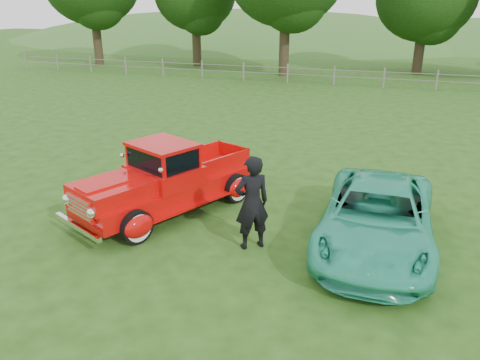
% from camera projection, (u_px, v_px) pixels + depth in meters
% --- Properties ---
extents(ground, '(140.00, 140.00, 0.00)m').
position_uv_depth(ground, '(185.00, 246.00, 10.06)').
color(ground, '#234512').
rests_on(ground, ground).
extents(distant_hills, '(116.00, 60.00, 18.00)m').
position_uv_depth(distant_hills, '(341.00, 74.00, 65.51)').
color(distant_hills, '#2C5C22').
rests_on(distant_hills, ground).
extents(fence_line, '(48.00, 0.12, 1.20)m').
position_uv_depth(fence_line, '(334.00, 75.00, 29.31)').
color(fence_line, '#6D665C').
rests_on(fence_line, ground).
extents(red_pickup, '(3.69, 5.26, 1.78)m').
position_uv_depth(red_pickup, '(167.00, 181.00, 11.48)').
color(red_pickup, black).
rests_on(red_pickup, ground).
extents(teal_sedan, '(2.27, 4.91, 1.36)m').
position_uv_depth(teal_sedan, '(377.00, 217.00, 9.80)').
color(teal_sedan, '#2AAB86').
rests_on(teal_sedan, ground).
extents(man, '(0.89, 0.84, 2.04)m').
position_uv_depth(man, '(252.00, 203.00, 9.66)').
color(man, black).
rests_on(man, ground).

